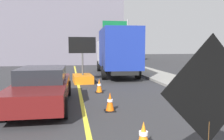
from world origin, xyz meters
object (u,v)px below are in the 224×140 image
Objects in this scene: pickup_car at (42,87)px; highway_guide_sign at (120,34)px; traffic_cone_mid_lane at (110,102)px; traffic_cone_near_sign at (143,135)px; traffic_cone_far_lane at (99,86)px; box_truck at (116,51)px; roadwork_sign at (210,93)px; arrow_board_trailer at (83,74)px.

highway_guide_sign reaches higher than pickup_car.
traffic_cone_near_sign is at bearing -85.88° from traffic_cone_mid_lane.
box_truck is at bearing 71.45° from traffic_cone_far_lane.
traffic_cone_near_sign is (2.51, -4.04, -0.40)m from pickup_car.
pickup_car is 3.06m from traffic_cone_far_lane.
roadwork_sign is 6.31m from pickup_car.
box_truck is at bearing 81.20° from traffic_cone_near_sign.
traffic_cone_far_lane reaches higher than traffic_cone_near_sign.
pickup_car is at bearing 121.86° from traffic_cone_near_sign.
traffic_cone_mid_lane is (2.30, -1.14, -0.39)m from pickup_car.
roadwork_sign is 3.60× the size of traffic_cone_far_lane.
traffic_cone_near_sign is at bearing -101.02° from highway_guide_sign.
pickup_car is at bearing -118.45° from box_truck.
box_truck is at bearing 77.28° from traffic_cone_mid_lane.
roadwork_sign is 21.03m from highway_guide_sign.
highway_guide_sign is 14.16m from traffic_cone_far_lane.
box_truck is 12.37m from traffic_cone_near_sign.
traffic_cone_mid_lane is at bearing -90.48° from traffic_cone_far_lane.
highway_guide_sign is 8.36× the size of traffic_cone_near_sign.
roadwork_sign is at bearing -98.90° from highway_guide_sign.
arrow_board_trailer reaches higher than traffic_cone_mid_lane.
box_truck is 9.28m from pickup_car.
traffic_cone_far_lane is at bearing -79.32° from arrow_board_trailer.
arrow_board_trailer is 4.51× the size of traffic_cone_near_sign.
roadwork_sign is at bearing -95.76° from box_truck.
box_truck is 9.59m from traffic_cone_mid_lane.
arrow_board_trailer is 0.54× the size of highway_guide_sign.
traffic_cone_mid_lane is (-3.96, -16.34, -3.11)m from highway_guide_sign.
highway_guide_sign is at bearing 73.47° from traffic_cone_far_lane.
roadwork_sign reaches higher than traffic_cone_far_lane.
highway_guide_sign reaches higher than box_truck.
box_truck is at bearing 84.24° from roadwork_sign.
pickup_car is at bearing 153.57° from traffic_cone_mid_lane.
traffic_cone_mid_lane is (-0.72, 4.34, -1.16)m from roadwork_sign.
roadwork_sign is 7.56m from traffic_cone_far_lane.
box_truck is 7.52m from highway_guide_sign.
traffic_cone_near_sign is at bearing -88.25° from traffic_cone_far_lane.
traffic_cone_far_lane is (-0.69, 7.44, -1.15)m from roadwork_sign.
traffic_cone_far_lane is (-3.93, -13.24, -3.10)m from highway_guide_sign.
traffic_cone_mid_lane is at bearing 99.39° from roadwork_sign.
traffic_cone_mid_lane is 3.10m from traffic_cone_far_lane.
arrow_board_trailer is at bearing 71.39° from pickup_car.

